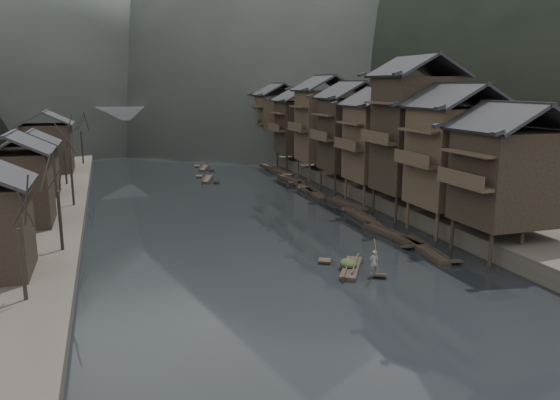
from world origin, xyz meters
name	(u,v)px	position (x,y,z in m)	size (l,w,h in m)	color
water	(268,245)	(0.00, 0.00, 0.00)	(300.00, 300.00, 0.00)	black
right_bank	(397,158)	(35.00, 40.00, 0.90)	(40.00, 200.00, 1.80)	#2D2823
stilt_houses	(357,122)	(17.28, 19.21, 8.78)	(9.00, 67.60, 16.49)	black
left_houses	(28,158)	(-20.50, 20.12, 5.66)	(8.10, 53.20, 8.73)	black
bare_trees	(63,150)	(-17.00, 20.16, 6.41)	(3.86, 61.96, 7.73)	black
moored_sampans	(322,195)	(11.90, 17.37, 0.20)	(3.44, 55.80, 0.47)	black
midriver_boats	(206,173)	(1.50, 38.11, 0.20)	(3.88, 16.32, 0.45)	black
stone_bridge	(169,125)	(0.00, 72.00, 5.11)	(40.00, 6.00, 9.00)	#4C4C4F
hero_sampan	(351,268)	(3.99, -8.02, 0.20)	(3.61, 5.15, 0.44)	black
cargo_heap	(348,259)	(3.86, -7.80, 0.80)	(1.20, 1.57, 0.72)	black
boatman	(374,259)	(4.97, -9.65, 1.30)	(0.63, 0.41, 1.72)	#5C5B5E
bamboo_pole	(378,222)	(5.17, -9.65, 3.94)	(0.06, 0.06, 4.40)	#8C7A51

